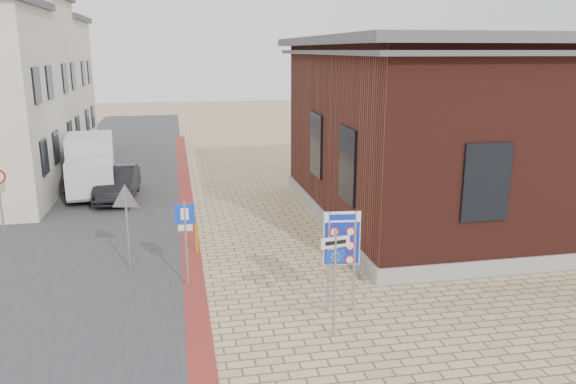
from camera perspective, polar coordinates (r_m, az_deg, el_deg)
name	(u,v)px	position (r m, az deg, el deg)	size (l,w,h in m)	color
ground	(278,311)	(14.31, -1.01, -12.01)	(120.00, 120.00, 0.00)	tan
road_strip	(111,184)	(28.53, -17.54, 0.76)	(7.00, 60.00, 0.02)	#38383A
curb_strip	(187,208)	(23.50, -10.24, -1.59)	(0.60, 40.00, 0.02)	maroon
brick_building	(475,126)	(22.82, 18.49, 6.35)	(13.00, 13.00, 6.80)	gray
townhouse_far	(26,87)	(37.72, -25.07, 9.63)	(7.40, 6.40, 8.30)	silver
bike_rack	(353,262)	(16.77, 6.62, -7.07)	(0.08, 1.80, 0.60)	slate
sedan	(118,183)	(25.49, -16.91, 0.86)	(1.50, 4.29, 1.41)	black
box_truck	(91,165)	(26.71, -19.39, 2.62)	(2.47, 5.08, 2.57)	slate
border_sign	(342,241)	(13.61, 5.49, -4.97)	(0.89, 0.15, 2.61)	gray
essen_sign	(335,267)	(12.50, 4.77, -7.60)	(0.68, 0.16, 2.54)	gray
parking_sign	(185,229)	(15.37, -10.38, -3.77)	(0.53, 0.08, 2.42)	gray
yield_sign	(126,206)	(16.78, -16.13, -1.40)	(0.91, 0.24, 2.57)	gray
bollard	(197,238)	(18.23, -9.26, -4.66)	(0.09, 0.09, 0.97)	orange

